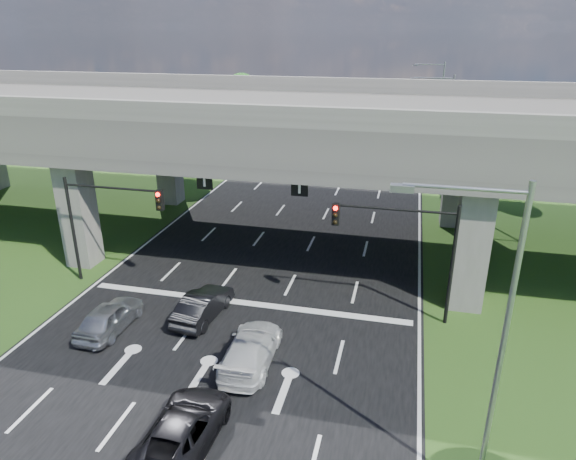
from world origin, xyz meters
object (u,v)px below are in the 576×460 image
at_px(car_white, 251,349).
at_px(car_dark, 203,305).
at_px(signal_left, 105,213).
at_px(streetlight_near, 490,329).
at_px(car_silver, 110,317).
at_px(car_trailing, 183,430).
at_px(signal_right, 406,239).
at_px(streetlight_beyond, 437,102).
at_px(streetlight_far, 443,128).

bearing_deg(car_white, car_dark, -43.34).
height_order(signal_left, car_dark, signal_left).
relative_size(streetlight_near, car_silver, 2.44).
bearing_deg(signal_left, car_trailing, -49.41).
relative_size(signal_right, car_white, 1.25).
relative_size(streetlight_beyond, car_dark, 2.39).
bearing_deg(signal_left, streetlight_beyond, 63.57).
distance_m(car_silver, car_dark, 4.36).
height_order(car_white, car_trailing, car_white).
relative_size(streetlight_far, car_silver, 2.44).
height_order(streetlight_far, streetlight_beyond, same).
distance_m(streetlight_near, streetlight_far, 30.00).
height_order(signal_left, car_white, signal_left).
height_order(signal_left, streetlight_beyond, streetlight_beyond).
bearing_deg(signal_right, streetlight_beyond, 86.39).
bearing_deg(streetlight_beyond, streetlight_near, -90.00).
xyz_separation_m(car_silver, car_trailing, (6.34, -5.89, -0.04)).
height_order(signal_left, car_trailing, signal_left).
relative_size(signal_right, car_dark, 1.44).
bearing_deg(car_trailing, signal_left, -48.09).
bearing_deg(signal_right, signal_left, 180.00).
bearing_deg(car_trailing, streetlight_far, -105.51).
bearing_deg(signal_left, car_white, -28.58).
relative_size(car_dark, car_trailing, 0.88).
bearing_deg(streetlight_beyond, car_silver, -110.99).
distance_m(streetlight_far, streetlight_beyond, 16.00).
bearing_deg(car_silver, streetlight_far, -121.76).
xyz_separation_m(signal_left, car_silver, (2.42, -4.34, -3.46)).
bearing_deg(car_dark, car_trailing, 112.81).
relative_size(car_silver, car_trailing, 0.86).
bearing_deg(streetlight_near, car_white, 150.48).
xyz_separation_m(signal_right, car_white, (-6.02, -5.24, -3.46)).
xyz_separation_m(signal_right, signal_left, (-15.65, 0.00, 0.00)).
relative_size(signal_left, car_dark, 1.44).
relative_size(streetlight_near, car_white, 2.09).
distance_m(streetlight_far, car_trailing, 32.06).
height_order(signal_right, car_trailing, signal_right).
bearing_deg(streetlight_near, car_dark, 146.67).
xyz_separation_m(car_silver, car_white, (7.20, -0.90, -0.00)).
bearing_deg(car_dark, signal_left, -14.61).
distance_m(streetlight_near, car_dark, 14.86).
distance_m(signal_right, car_silver, 14.34).
bearing_deg(signal_right, car_silver, -161.82).
bearing_deg(car_dark, streetlight_near, 152.06).
distance_m(streetlight_beyond, car_dark, 40.40).
bearing_deg(car_silver, car_dark, -151.13).
bearing_deg(streetlight_far, streetlight_beyond, 90.00).
height_order(car_dark, car_trailing, car_dark).
height_order(streetlight_beyond, car_trailing, streetlight_beyond).
relative_size(streetlight_beyond, car_silver, 2.44).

